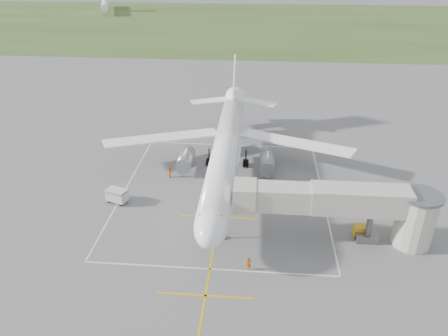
# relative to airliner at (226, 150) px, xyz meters

# --- Properties ---
(ground) EXTENTS (700.00, 700.00, 0.00)m
(ground) POSITION_rel_airliner_xyz_m (0.00, -0.75, -4.39)
(ground) COLOR #555557
(ground) RESTS_ON ground
(grass_strip) EXTENTS (700.00, 120.00, 0.02)m
(grass_strip) POSITION_rel_airliner_xyz_m (0.00, 129.25, -4.38)
(grass_strip) COLOR #304A20
(grass_strip) RESTS_ON ground
(apron_markings) EXTENTS (28.20, 60.00, 0.01)m
(apron_markings) POSITION_rel_airliner_xyz_m (0.00, -6.57, -4.38)
(apron_markings) COLOR #C69F0B
(apron_markings) RESTS_ON ground
(airliner) EXTENTS (38.93, 46.75, 13.52)m
(airliner) POSITION_rel_airliner_xyz_m (0.00, 0.00, 0.00)
(airliner) COLOR white
(airliner) RESTS_ON ground
(jet_bridge) EXTENTS (23.40, 5.00, 7.20)m
(jet_bridge) POSITION_rel_airliner_xyz_m (15.72, -14.25, 0.35)
(jet_bridge) COLOR #A09D91
(jet_bridge) RESTS_ON ground
(gpu_unit) EXTENTS (1.95, 1.42, 1.43)m
(gpu_unit) POSITION_rel_airliner_xyz_m (17.54, -13.24, -3.69)
(gpu_unit) COLOR gold
(gpu_unit) RESTS_ON ground
(baggage_cart) EXTENTS (3.14, 2.47, 1.91)m
(baggage_cart) POSITION_rel_airliner_xyz_m (-14.07, -8.32, -3.41)
(baggage_cart) COLOR silver
(baggage_cart) RESTS_ON ground
(ramp_worker_nose) EXTENTS (0.69, 0.59, 1.60)m
(ramp_worker_nose) POSITION_rel_airliner_xyz_m (4.23, -20.48, -3.59)
(ramp_worker_nose) COLOR #E96307
(ramp_worker_nose) RESTS_ON ground
(ramp_worker_wing) EXTENTS (0.96, 1.03, 1.68)m
(ramp_worker_wing) POSITION_rel_airliner_xyz_m (-8.26, -0.76, -3.55)
(ramp_worker_wing) COLOR #EC6207
(ramp_worker_wing) RESTS_ON ground
(distant_aircraft) EXTENTS (200.75, 49.64, 8.85)m
(distant_aircraft) POSITION_rel_airliner_xyz_m (19.25, 169.47, -0.80)
(distant_aircraft) COLOR white
(distant_aircraft) RESTS_ON ground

